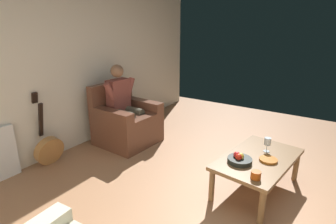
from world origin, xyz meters
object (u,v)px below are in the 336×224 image
person_seated (124,102)px  decorative_dish (268,160)px  armchair (126,123)px  wine_glass_near (267,142)px  coffee_table (258,162)px  candle_jar (256,175)px  fruit_bowl (239,159)px  guitar (49,148)px

person_seated → decorative_dish: (0.20, 2.23, -0.23)m
armchair → wine_glass_near: size_ratio=5.48×
coffee_table → candle_jar: bearing=12.2°
person_seated → coffee_table: size_ratio=1.04×
fruit_bowl → candle_jar: size_ratio=2.70×
armchair → coffee_table: (0.18, 2.10, 0.03)m
armchair → person_seated: 0.33m
armchair → person_seated: size_ratio=0.76×
coffee_table → decorative_dish: size_ratio=6.18×
armchair → person_seated: person_seated is taller
armchair → candle_jar: 2.29m
armchair → wine_glass_near: 2.14m
guitar → fruit_bowl: guitar is taller
armchair → fruit_bowl: bearing=81.3°
wine_glass_near → fruit_bowl: (0.42, -0.17, -0.08)m
armchair → person_seated: (-0.00, -0.02, 0.33)m
guitar → candle_jar: (-0.48, 2.57, 0.22)m
guitar → decorative_dish: (-0.90, 2.58, 0.19)m
decorative_dish → candle_jar: bearing=-1.6°
coffee_table → wine_glass_near: bearing=170.7°
coffee_table → guitar: (0.92, -2.47, -0.13)m
guitar → fruit_bowl: size_ratio=3.82×
coffee_table → fruit_bowl: (0.22, -0.14, 0.09)m
guitar → wine_glass_near: guitar is taller
decorative_dish → armchair: bearing=-95.2°
person_seated → guitar: 1.24m
fruit_bowl → decorative_dish: size_ratio=1.34×
person_seated → fruit_bowl: bearing=81.3°
wine_glass_near → fruit_bowl: wine_glass_near is taller
person_seated → candle_jar: (0.63, 2.22, -0.21)m
armchair → decorative_dish: 2.22m
coffee_table → fruit_bowl: bearing=-32.1°
candle_jar → person_seated: bearing=-105.8°
coffee_table → candle_jar: 0.46m
armchair → coffee_table: bearing=88.0°
wine_glass_near → person_seated: bearing=-89.6°
coffee_table → armchair: bearing=-94.9°
person_seated → fruit_bowl: 2.03m
person_seated → candle_jar: size_ratio=12.91×
armchair → fruit_bowl: 2.01m
person_seated → armchair: bearing=90.0°
wine_glass_near → decorative_dish: size_ratio=0.89×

